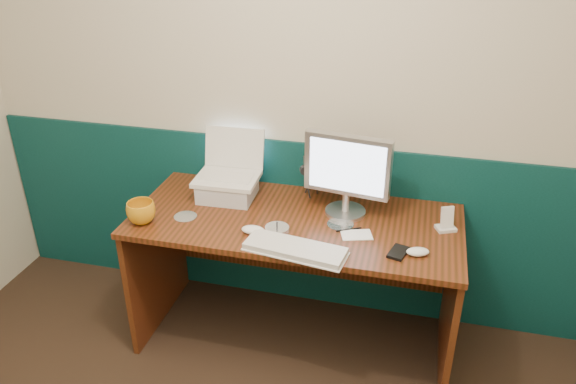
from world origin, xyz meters
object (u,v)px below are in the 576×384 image
(keyboard, at_px, (295,249))
(laptop, at_px, (226,157))
(monitor, at_px, (347,175))
(camcorder, at_px, (311,178))
(mug, at_px, (141,212))
(desk, at_px, (295,281))

(keyboard, bearing_deg, laptop, 146.09)
(monitor, bearing_deg, keyboard, -103.48)
(keyboard, bearing_deg, monitor, 76.52)
(monitor, distance_m, camcorder, 0.28)
(camcorder, bearing_deg, monitor, -59.38)
(monitor, bearing_deg, laptop, -173.42)
(laptop, distance_m, monitor, 0.62)
(monitor, xyz_separation_m, mug, (-0.93, -0.33, -0.15))
(keyboard, xyz_separation_m, mug, (-0.77, 0.07, 0.04))
(mug, bearing_deg, camcorder, 33.28)
(desk, bearing_deg, mug, -163.15)
(keyboard, distance_m, mug, 0.78)
(laptop, bearing_deg, desk, -20.35)
(desk, distance_m, keyboard, 0.49)
(laptop, height_order, mug, laptop)
(laptop, xyz_separation_m, mug, (-0.31, -0.35, -0.17))
(camcorder, bearing_deg, mug, -169.74)
(keyboard, bearing_deg, mug, -177.11)
(monitor, xyz_separation_m, keyboard, (-0.16, -0.40, -0.20))
(desk, bearing_deg, camcorder, 85.46)
(keyboard, height_order, camcorder, camcorder)
(monitor, xyz_separation_m, camcorder, (-0.21, 0.15, -0.11))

